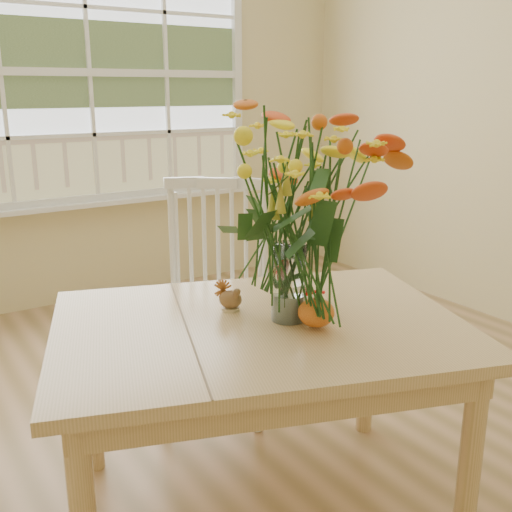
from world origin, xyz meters
TOP-DOWN VIEW (x-y plane):
  - floor at (0.00, 0.00)m, footprint 4.00×4.50m
  - wall_back at (0.00, 2.25)m, footprint 4.00×0.02m
  - window at (0.00, 2.21)m, footprint 2.42×0.12m
  - dining_table at (-0.32, -0.27)m, footprint 1.56×1.33m
  - windsor_chair at (-0.07, 0.48)m, footprint 0.66×0.66m
  - flower_vase at (-0.23, -0.31)m, footprint 0.53×0.53m
  - pumpkin at (-0.20, -0.41)m, footprint 0.12×0.12m
  - turkey_figurine at (-0.35, -0.13)m, footprint 0.10×0.10m
  - dark_gourd at (-0.09, -0.17)m, footprint 0.13×0.11m

SIDE VIEW (x-z plane):
  - floor at x=0.00m, z-range -0.01..0.00m
  - windsor_chair at x=-0.07m, z-range 0.06..1.09m
  - dining_table at x=-0.32m, z-range 0.26..0.97m
  - dark_gourd at x=-0.09m, z-range 0.71..0.78m
  - turkey_figurine at x=-0.35m, z-range 0.70..0.80m
  - pumpkin at x=-0.20m, z-range 0.71..0.80m
  - flower_vase at x=-0.23m, z-range 0.77..1.41m
  - wall_back at x=0.00m, z-range 0.00..2.70m
  - window at x=0.00m, z-range 0.66..2.40m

